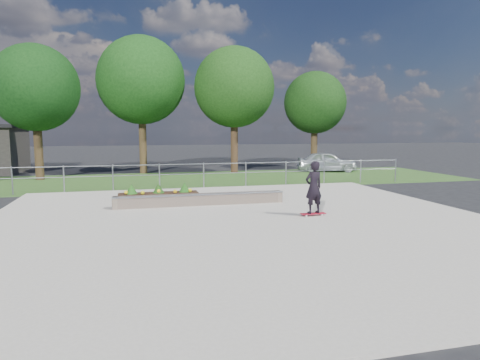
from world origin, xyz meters
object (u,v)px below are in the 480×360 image
grind_ledge (200,199)px  planter_bed (159,195)px  parked_car (327,162)px  skateboarder (314,188)px

grind_ledge → planter_bed: size_ratio=2.00×
grind_ledge → parked_car: (9.76, 10.23, 0.37)m
grind_ledge → skateboarder: size_ratio=3.51×
parked_car → grind_ledge: bearing=150.8°
skateboarder → parked_car: (6.66, 12.94, -0.31)m
grind_ledge → skateboarder: skateboarder is taller
parked_car → skateboarder: bearing=167.2°
grind_ledge → skateboarder: 4.18m
planter_bed → parked_car: (11.12, 8.78, 0.39)m
planter_bed → skateboarder: (4.46, -4.15, 0.70)m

